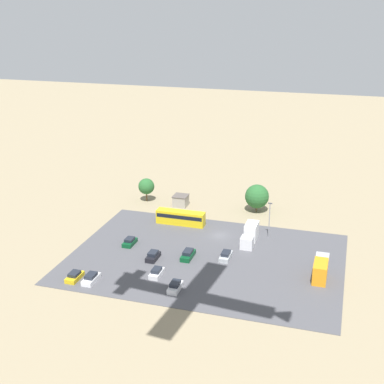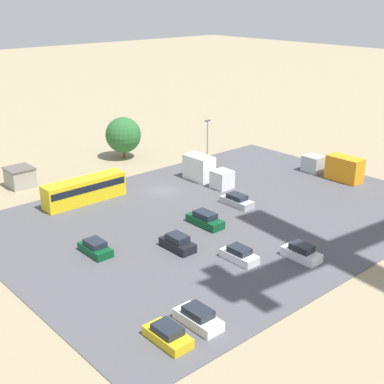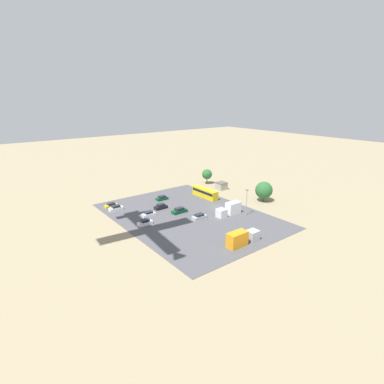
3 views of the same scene
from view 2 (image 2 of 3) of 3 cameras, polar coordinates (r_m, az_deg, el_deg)
name	(u,v)px [view 2 (image 2 of 3)]	position (r m, az deg, el deg)	size (l,w,h in m)	color
ground_plane	(163,191)	(73.46, -3.15, 0.09)	(400.00, 400.00, 0.00)	gray
parking_lot_surface	(220,215)	(65.54, 3.04, -2.49)	(53.39, 38.60, 0.08)	#4C4C51
shed_building	(20,177)	(78.46, -17.87, 1.52)	(3.55, 3.75, 2.77)	#9E998E
bus	(85,189)	(70.25, -11.39, 0.28)	(11.17, 2.49, 3.18)	gold
parked_car_0	(168,335)	(43.06, -2.62, -14.99)	(1.97, 4.13, 1.41)	gold
parked_car_1	(237,201)	(68.44, 4.81, -0.92)	(1.88, 4.45, 1.45)	#ADB2B7
parked_car_2	(178,243)	(56.79, -1.54, -5.47)	(1.91, 4.08, 1.64)	black
parked_car_3	(95,248)	(56.78, -10.27, -5.89)	(1.95, 4.03, 1.48)	#0C4723
parked_car_4	(301,253)	(55.88, 11.59, -6.37)	(1.81, 4.09, 1.64)	silver
parked_car_5	(239,255)	(54.71, 5.06, -6.70)	(1.82, 4.03, 1.47)	silver
parked_car_6	(205,220)	(62.44, 1.40, -2.96)	(1.94, 4.78, 1.62)	#0C4723
parked_car_7	(198,318)	(44.86, 0.66, -13.27)	(1.93, 4.33, 1.53)	silver
parked_truck_0	(335,167)	(80.68, 15.04, 2.56)	(2.48, 9.38, 3.52)	#ADB2B7
parked_truck_1	(205,171)	(76.29, 1.44, 2.26)	(2.51, 8.29, 3.57)	silver
tree_apron_mid	(123,135)	(87.83, -7.34, 6.05)	(5.77, 5.77, 6.78)	brown
light_pole_lot_centre	(207,143)	(79.99, 1.66, 5.21)	(0.90, 0.28, 7.94)	gray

